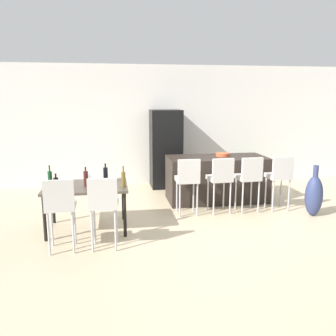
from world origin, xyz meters
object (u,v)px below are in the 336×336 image
wine_bottle_left (123,179)px  bar_chair_right (249,175)px  bar_chair_far (280,174)px  wine_bottle_near (86,179)px  bar_chair_left (188,178)px  dining_chair_near (60,203)px  wine_bottle_right (50,179)px  bar_chair_middle (221,176)px  refrigerator (166,149)px  potted_plant (252,168)px  kitchen_island (217,179)px  wine_bottle_far (56,184)px  fruit_bowl (223,155)px  wine_glass_middle (89,175)px  floor_vase (314,195)px  wine_glass_corner (102,180)px  dining_chair_far (103,202)px  wine_bottle_end (106,175)px  dining_table (86,189)px

wine_bottle_left → bar_chair_right: bearing=16.4°
bar_chair_far → wine_bottle_near: (-3.52, -0.56, 0.17)m
bar_chair_left → dining_chair_near: (-2.05, -1.30, 0.00)m
wine_bottle_near → wine_bottle_right: wine_bottle_right is taller
bar_chair_left → bar_chair_middle: 0.62m
bar_chair_middle → refrigerator: refrigerator is taller
refrigerator → potted_plant: refrigerator is taller
kitchen_island → wine_bottle_far: 3.40m
bar_chair_left → refrigerator: size_ratio=0.57×
bar_chair_middle → wine_bottle_far: 2.90m
wine_bottle_near → fruit_bowl: wine_bottle_near is taller
wine_bottle_far → wine_glass_middle: 0.68m
wine_glass_middle → fruit_bowl: bearing=23.4°
potted_plant → kitchen_island: bearing=-134.7°
dining_chair_near → kitchen_island: bearing=37.0°
wine_bottle_near → wine_bottle_far: bearing=-154.9°
bar_chair_left → bar_chair_right: same height
potted_plant → floor_vase: bearing=-87.1°
wine_glass_corner → floor_vase: bearing=4.2°
kitchen_island → dining_chair_far: size_ratio=1.93×
kitchen_island → fruit_bowl: (0.13, 0.06, 0.50)m
potted_plant → refrigerator: bearing=179.7°
kitchen_island → bar_chair_right: 0.95m
wine_glass_middle → fruit_bowl: fruit_bowl is taller
dining_chair_near → floor_vase: (4.30, 0.90, -0.32)m
wine_bottle_end → wine_glass_middle: (-0.28, 0.08, -0.01)m
bar_chair_far → wine_bottle_end: wine_bottle_end is taller
wine_bottle_far → wine_bottle_right: 0.30m
wine_bottle_near → dining_chair_far: bearing=-69.1°
bar_chair_left → wine_bottle_near: (-1.75, -0.56, 0.17)m
dining_chair_far → wine_bottle_right: wine_bottle_right is taller
wine_bottle_right → potted_plant: size_ratio=0.52×
kitchen_island → wine_bottle_right: 3.40m
refrigerator → fruit_bowl: bearing=-52.1°
bar_chair_middle → wine_bottle_end: (-2.07, -0.33, 0.17)m
kitchen_island → wine_glass_middle: 2.78m
bar_chair_middle → bar_chair_far: 1.15m
kitchen_island → wine_bottle_far: (-2.97, -1.61, 0.39)m
bar_chair_right → refrigerator: bearing=119.5°
bar_chair_left → potted_plant: size_ratio=1.57×
fruit_bowl → floor_vase: fruit_bowl is taller
kitchen_island → bar_chair_right: (0.37, -0.84, 0.24)m
bar_chair_right → wine_glass_middle: bearing=-175.1°
wine_bottle_far → bar_chair_far: bearing=10.9°
bar_chair_far → potted_plant: 2.23m
dining_chair_far → floor_vase: dining_chair_far is taller
bar_chair_middle → floor_vase: (1.63, -0.40, -0.32)m
dining_table → floor_vase: bearing=1.0°
bar_chair_right → dining_chair_far: same height
floor_vase → wine_bottle_far: bearing=-175.4°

